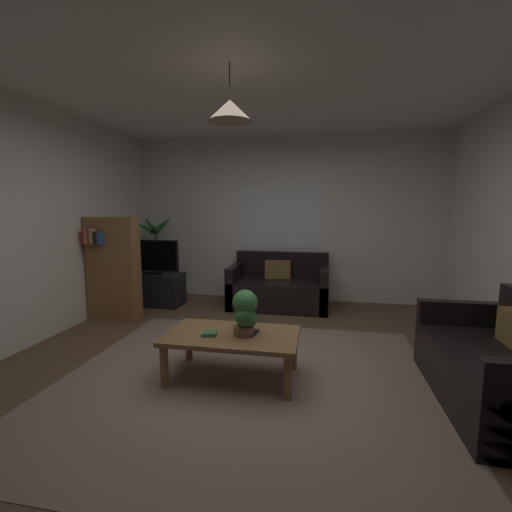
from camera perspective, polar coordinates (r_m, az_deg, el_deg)
floor at (r=3.45m, az=-0.99°, el=-18.43°), size 5.01×5.39×0.02m
rug at (r=3.27m, az=-1.75°, el=-19.73°), size 3.26×2.97×0.01m
wall_back at (r=5.79m, az=4.54°, el=6.02°), size 5.13×0.06×2.67m
wall_left at (r=4.39m, az=-35.57°, el=4.04°), size 0.06×5.39×2.67m
ceiling at (r=3.31m, az=-1.11°, el=28.53°), size 5.01×5.39×0.02m
window_pane at (r=5.77m, az=3.86°, el=6.14°), size 1.36×0.01×0.98m
couch_under_window at (r=5.43m, az=3.76°, el=-5.42°), size 1.48×0.84×0.82m
couch_right_side at (r=3.39m, az=35.38°, el=-15.11°), size 0.84×1.47×0.82m
coffee_table at (r=3.19m, az=-3.92°, el=-13.54°), size 1.17×0.67×0.41m
book_on_table_0 at (r=3.15m, az=-7.67°, el=-12.47°), size 0.14×0.14×0.03m
remote_on_table_0 at (r=3.15m, az=-0.45°, el=-12.47°), size 0.08×0.17×0.02m
potted_plant_on_table at (r=3.07m, az=-1.79°, el=-9.16°), size 0.22×0.23×0.40m
tv_stand at (r=5.75m, az=-16.34°, el=-5.23°), size 0.90×0.44×0.50m
tv at (r=5.64m, az=-16.64°, el=-0.09°), size 0.86×0.16×0.53m
potted_palm_corner at (r=6.11m, az=-16.00°, el=-1.00°), size 0.74×0.85×1.42m
bookshelf_corner at (r=5.10m, az=-22.36°, el=-1.83°), size 0.70×0.31×1.40m
pendant_lamp at (r=3.08m, az=-4.28°, el=22.67°), size 0.36×0.36×0.45m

